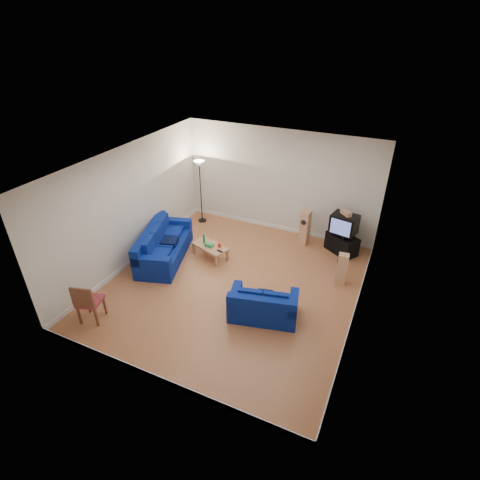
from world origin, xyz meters
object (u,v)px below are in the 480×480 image
at_px(sofa_loveseat, 263,307).
at_px(coffee_table, 210,247).
at_px(sofa_three_seat, 162,248).
at_px(tv_stand, 342,244).
at_px(television, 344,224).

relative_size(sofa_loveseat, coffee_table, 1.45).
height_order(sofa_three_seat, coffee_table, sofa_three_seat).
xyz_separation_m(tv_stand, television, (-0.02, -0.01, 0.64)).
xyz_separation_m(sofa_three_seat, tv_stand, (4.49, 2.42, -0.06)).
relative_size(sofa_three_seat, coffee_table, 2.19).
distance_m(sofa_three_seat, tv_stand, 5.11).
height_order(sofa_loveseat, coffee_table, sofa_loveseat).
bearing_deg(sofa_loveseat, coffee_table, 130.02).
distance_m(sofa_three_seat, sofa_loveseat, 3.63).
relative_size(coffee_table, tv_stand, 1.28).
bearing_deg(coffee_table, sofa_loveseat, -36.68).
relative_size(tv_stand, television, 1.13).
distance_m(sofa_loveseat, tv_stand, 3.66).
xyz_separation_m(coffee_table, television, (3.28, 1.81, 0.59)).
bearing_deg(tv_stand, sofa_three_seat, -117.84).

